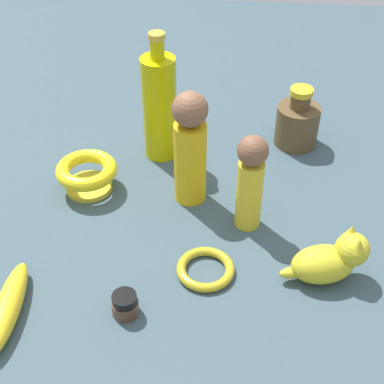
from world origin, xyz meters
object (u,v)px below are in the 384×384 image
object	(u,v)px
bottle_short	(297,123)
person_figure_adult	(250,180)
cat_figurine	(331,259)
banana	(8,307)
bottle_tall	(160,106)
bowl	(87,173)
nail_polish_jar	(125,304)
person_figure_child	(190,147)
bangle	(206,269)

from	to	relation	value
bottle_short	person_figure_adult	size ratio (longest dim) A/B	0.70
person_figure_adult	bottle_short	bearing A→B (deg)	160.25
cat_figurine	banana	distance (m)	0.49
person_figure_adult	bottle_tall	world-z (taller)	bottle_tall
bottle_short	bottle_tall	distance (m)	0.28
bowl	nail_polish_jar	bearing A→B (deg)	24.02
person_figure_adult	nail_polish_jar	bearing A→B (deg)	-39.13
nail_polish_jar	person_figure_adult	distance (m)	0.28
bottle_short	person_figure_child	bearing A→B (deg)	-45.40
nail_polish_jar	cat_figurine	bearing A→B (deg)	108.63
bottle_short	cat_figurine	size ratio (longest dim) A/B	0.93
bowl	bottle_tall	bearing A→B (deg)	136.75
cat_figurine	bottle_tall	size ratio (longest dim) A/B	0.53
cat_figurine	person_figure_child	bearing A→B (deg)	-126.08
cat_figurine	person_figure_adult	xyz separation A→B (m)	(-0.11, -0.13, 0.06)
bowl	bangle	xyz separation A→B (m)	(0.19, 0.23, -0.03)
nail_polish_jar	person_figure_adult	world-z (taller)	person_figure_adult
person_figure_adult	bottle_tall	size ratio (longest dim) A/B	0.70
bowl	bottle_short	distance (m)	0.43
cat_figurine	bottle_tall	distance (m)	0.44
person_figure_child	banana	xyz separation A→B (m)	(0.29, -0.24, -0.09)
person_figure_child	nail_polish_jar	bearing A→B (deg)	-13.78
banana	cat_figurine	bearing A→B (deg)	-79.25
bangle	person_figure_adult	bearing A→B (deg)	152.85
bowl	bangle	size ratio (longest dim) A/B	1.21
person_figure_adult	banana	distance (m)	0.42
banana	bangle	bearing A→B (deg)	-71.96
bowl	bottle_tall	size ratio (longest dim) A/B	0.44
cat_figurine	nail_polish_jar	bearing A→B (deg)	-71.37
bottle_short	nail_polish_jar	world-z (taller)	bottle_short
cat_figurine	bottle_tall	world-z (taller)	bottle_tall
bowl	bottle_short	size ratio (longest dim) A/B	0.89
bottle_short	banana	size ratio (longest dim) A/B	0.74
person_figure_child	bangle	bearing A→B (deg)	13.41
bowl	banana	distance (m)	0.30
banana	bottle_short	bearing A→B (deg)	-45.43
person_figure_child	bangle	world-z (taller)	person_figure_child
person_figure_child	nail_polish_jar	world-z (taller)	person_figure_child
person_figure_adult	bangle	size ratio (longest dim) A/B	1.95
bottle_short	banana	bearing A→B (deg)	-41.47
bangle	banana	distance (m)	0.30
person_figure_child	bottle_short	bearing A→B (deg)	134.60
nail_polish_jar	bangle	distance (m)	0.14
bottle_tall	person_figure_child	bearing A→B (deg)	29.01
bottle_short	person_figure_adult	bearing A→B (deg)	-19.75
bowl	cat_figurine	bearing A→B (deg)	67.61
bowl	person_figure_child	bearing A→B (deg)	88.77
bottle_short	cat_figurine	xyz separation A→B (m)	(0.37, 0.04, -0.01)
bowl	banana	bearing A→B (deg)	-8.49
person_figure_adult	person_figure_child	bearing A→B (deg)	-120.05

